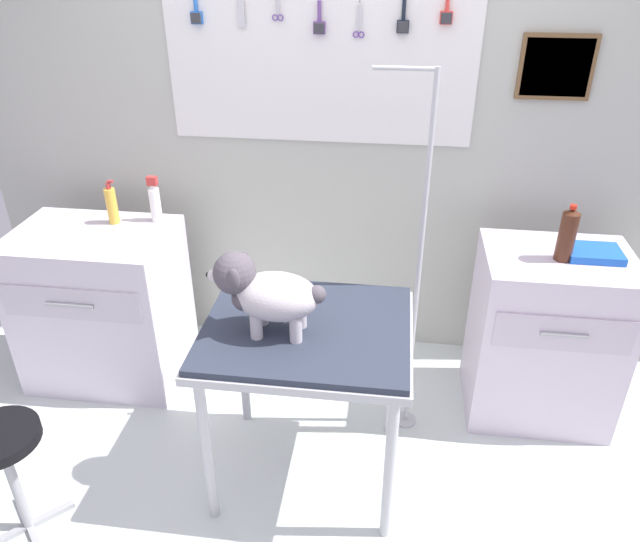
{
  "coord_description": "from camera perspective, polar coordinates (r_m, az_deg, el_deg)",
  "views": [
    {
      "loc": [
        0.28,
        -1.76,
        2.17
      ],
      "look_at": [
        0.02,
        0.24,
        1.03
      ],
      "focal_mm": 33.62,
      "sensor_mm": 36.0,
      "label": 1
    }
  ],
  "objects": [
    {
      "name": "spray_bottle_short",
      "position": [
        3.21,
        -15.44,
        6.36
      ],
      "size": [
        0.06,
        0.06,
        0.24
      ],
      "color": "white",
      "rests_on": "counter_left"
    },
    {
      "name": "counter_left",
      "position": [
        3.41,
        -19.9,
        -3.12
      ],
      "size": [
        0.8,
        0.58,
        0.86
      ],
      "color": "silver",
      "rests_on": "ground"
    },
    {
      "name": "stool",
      "position": [
        2.69,
        -27.88,
        -15.1
      ],
      "size": [
        0.31,
        0.31,
        0.54
      ],
      "color": "#9E9EA3",
      "rests_on": "ground"
    },
    {
      "name": "grooming_table",
      "position": [
        2.44,
        -1.26,
        -6.83
      ],
      "size": [
        0.84,
        0.71,
        0.81
      ],
      "color": "#B7B7BC",
      "rests_on": "ground"
    },
    {
      "name": "soda_bottle",
      "position": [
        2.86,
        22.47,
        3.21
      ],
      "size": [
        0.08,
        0.08,
        0.27
      ],
      "color": "#452214",
      "rests_on": "cabinet_right"
    },
    {
      "name": "cabinet_right",
      "position": [
        3.16,
        20.55,
        -5.76
      ],
      "size": [
        0.68,
        0.54,
        0.88
      ],
      "color": "silver",
      "rests_on": "ground"
    },
    {
      "name": "ground",
      "position": [
        2.82,
        -1.03,
        -21.37
      ],
      "size": [
        4.4,
        4.0,
        0.04
      ],
      "primitive_type": "cube",
      "color": "silver"
    },
    {
      "name": "rear_wall_panel",
      "position": [
        3.21,
        2.18,
        11.3
      ],
      "size": [
        4.0,
        0.11,
        2.3
      ],
      "color": "#B3B4A8",
      "rests_on": "ground"
    },
    {
      "name": "dog",
      "position": [
        2.28,
        -5.3,
        -2.0
      ],
      "size": [
        0.46,
        0.22,
        0.33
      ],
      "color": "silver",
      "rests_on": "grooming_table"
    },
    {
      "name": "grooming_arm",
      "position": [
        2.69,
        9.1,
        -1.12
      ],
      "size": [
        0.29,
        0.11,
        1.74
      ],
      "color": "#B7B7BC",
      "rests_on": "ground"
    },
    {
      "name": "supply_tray",
      "position": [
        2.99,
        24.6,
        1.58
      ],
      "size": [
        0.24,
        0.18,
        0.04
      ],
      "color": "blue",
      "rests_on": "cabinet_right"
    },
    {
      "name": "shampoo_bottle",
      "position": [
        3.25,
        -19.21,
        5.93
      ],
      "size": [
        0.06,
        0.06,
        0.23
      ],
      "color": "gold",
      "rests_on": "counter_left"
    }
  ]
}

